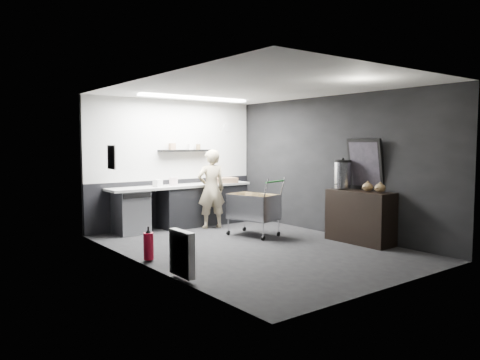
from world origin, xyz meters
TOP-DOWN VIEW (x-y plane):
  - floor at (0.00, 0.00)m, footprint 5.50×5.50m
  - ceiling at (0.00, 0.00)m, footprint 5.50×5.50m
  - wall_back at (0.00, 2.75)m, footprint 5.50×0.00m
  - wall_front at (0.00, -2.75)m, footprint 5.50×0.00m
  - wall_left at (-2.00, 0.00)m, footprint 0.00×5.50m
  - wall_right at (2.00, 0.00)m, footprint 0.00×5.50m
  - kitchen_wall_panel at (0.00, 2.73)m, footprint 3.95×0.02m
  - dado_panel at (0.00, 2.73)m, footprint 3.95×0.02m
  - floating_shelf at (0.20, 2.62)m, footprint 1.20×0.22m
  - wall_clock at (1.40, 2.72)m, footprint 0.20×0.03m
  - poster at (-1.98, 1.30)m, footprint 0.02×0.30m
  - poster_red_band at (-1.98, 1.30)m, footprint 0.02×0.22m
  - radiator at (-1.94, -0.90)m, footprint 0.10×0.50m
  - ceiling_strip at (0.00, 1.85)m, footprint 2.40×0.20m
  - prep_counter at (0.14, 2.42)m, footprint 3.20×0.61m
  - person at (0.45, 1.97)m, footprint 0.68×0.53m
  - shopping_cart at (0.64, 0.81)m, footprint 0.81×1.12m
  - sideboard at (1.76, -0.82)m, footprint 0.53×1.24m
  - fire_extinguisher at (-1.85, 0.25)m, footprint 0.15×0.15m
  - cardboard_box at (1.04, 2.37)m, footprint 0.62×0.51m
  - pink_tub at (-0.19, 2.42)m, footprint 0.17×0.17m
  - white_container at (-0.58, 2.37)m, footprint 0.20×0.18m

SIDE VIEW (x-z plane):
  - floor at x=0.00m, z-range 0.00..0.00m
  - fire_extinguisher at x=-1.85m, z-range -0.01..0.50m
  - radiator at x=-1.94m, z-range 0.05..0.65m
  - prep_counter at x=0.14m, z-range 0.01..0.91m
  - dado_panel at x=0.00m, z-range 0.00..1.00m
  - shopping_cart at x=0.64m, z-range -0.02..1.06m
  - sideboard at x=1.76m, z-range -0.34..1.52m
  - person at x=0.45m, z-range 0.00..1.65m
  - cardboard_box at x=1.04m, z-range 0.90..1.01m
  - white_container at x=-0.58m, z-range 0.90..1.05m
  - pink_tub at x=-0.19m, z-range 0.90..1.07m
  - wall_back at x=0.00m, z-range -1.40..4.10m
  - wall_front at x=0.00m, z-range -1.40..4.10m
  - wall_left at x=-2.00m, z-range -1.40..4.10m
  - wall_right at x=2.00m, z-range -1.40..4.10m
  - poster at x=-1.98m, z-range 1.35..1.75m
  - floating_shelf at x=0.20m, z-range 1.60..1.64m
  - poster_red_band at x=-1.98m, z-range 1.57..1.67m
  - kitchen_wall_panel at x=0.00m, z-range 1.00..2.70m
  - wall_clock at x=1.40m, z-range 2.05..2.25m
  - ceiling_strip at x=0.00m, z-range 2.65..2.69m
  - ceiling at x=0.00m, z-range 2.70..2.70m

